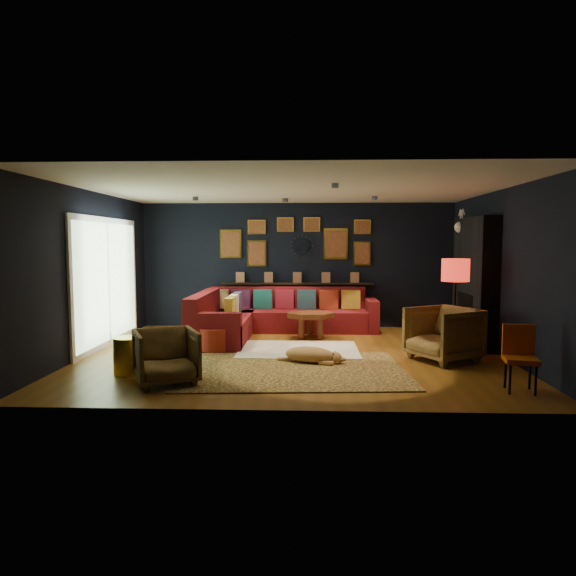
{
  "coord_description": "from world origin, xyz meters",
  "views": [
    {
      "loc": [
        0.23,
        -8.03,
        1.76
      ],
      "look_at": [
        -0.1,
        0.3,
        1.03
      ],
      "focal_mm": 32.0,
      "sensor_mm": 36.0,
      "label": 1
    }
  ],
  "objects_px": {
    "pouf": "(215,339)",
    "armchair_right": "(443,331)",
    "armchair_left": "(166,354)",
    "gold_stool": "(128,355)",
    "sectional": "(265,318)",
    "floor_lamp": "(455,275)",
    "orange_chair": "(520,352)",
    "coffee_table": "(311,317)",
    "dog": "(310,352)"
  },
  "relations": [
    {
      "from": "armchair_left",
      "to": "gold_stool",
      "type": "height_order",
      "value": "armchair_left"
    },
    {
      "from": "sectional",
      "to": "coffee_table",
      "type": "xyz_separation_m",
      "value": [
        0.89,
        -0.42,
        0.07
      ]
    },
    {
      "from": "armchair_right",
      "to": "gold_stool",
      "type": "bearing_deg",
      "value": -108.3
    },
    {
      "from": "pouf",
      "to": "coffee_table",
      "type": "bearing_deg",
      "value": 36.74
    },
    {
      "from": "armchair_left",
      "to": "orange_chair",
      "type": "bearing_deg",
      "value": -27.29
    },
    {
      "from": "sectional",
      "to": "gold_stool",
      "type": "xyz_separation_m",
      "value": [
        -1.59,
        -3.1,
        -0.07
      ]
    },
    {
      "from": "pouf",
      "to": "gold_stool",
      "type": "xyz_separation_m",
      "value": [
        -0.9,
        -1.5,
        0.04
      ]
    },
    {
      "from": "orange_chair",
      "to": "armchair_right",
      "type": "bearing_deg",
      "value": 118.11
    },
    {
      "from": "sectional",
      "to": "pouf",
      "type": "height_order",
      "value": "sectional"
    },
    {
      "from": "sectional",
      "to": "armchair_left",
      "type": "xyz_separation_m",
      "value": [
        -0.93,
        -3.58,
        0.06
      ]
    },
    {
      "from": "gold_stool",
      "to": "orange_chair",
      "type": "distance_m",
      "value": 5.0
    },
    {
      "from": "coffee_table",
      "to": "armchair_left",
      "type": "xyz_separation_m",
      "value": [
        -1.82,
        -3.17,
        -0.01
      ]
    },
    {
      "from": "armchair_left",
      "to": "dog",
      "type": "distance_m",
      "value": 2.15
    },
    {
      "from": "sectional",
      "to": "gold_stool",
      "type": "height_order",
      "value": "sectional"
    },
    {
      "from": "floor_lamp",
      "to": "sectional",
      "type": "bearing_deg",
      "value": 149.17
    },
    {
      "from": "sectional",
      "to": "gold_stool",
      "type": "distance_m",
      "value": 3.48
    },
    {
      "from": "pouf",
      "to": "orange_chair",
      "type": "xyz_separation_m",
      "value": [
        4.06,
        -2.11,
        0.26
      ]
    },
    {
      "from": "armchair_left",
      "to": "gold_stool",
      "type": "distance_m",
      "value": 0.83
    },
    {
      "from": "floor_lamp",
      "to": "dog",
      "type": "height_order",
      "value": "floor_lamp"
    },
    {
      "from": "armchair_left",
      "to": "floor_lamp",
      "type": "height_order",
      "value": "floor_lamp"
    },
    {
      "from": "coffee_table",
      "to": "pouf",
      "type": "bearing_deg",
      "value": -143.26
    },
    {
      "from": "armchair_right",
      "to": "pouf",
      "type": "bearing_deg",
      "value": -129.21
    },
    {
      "from": "armchair_right",
      "to": "gold_stool",
      "type": "relative_size",
      "value": 1.8
    },
    {
      "from": "pouf",
      "to": "armchair_left",
      "type": "bearing_deg",
      "value": -97.01
    },
    {
      "from": "sectional",
      "to": "orange_chair",
      "type": "relative_size",
      "value": 4.32
    },
    {
      "from": "pouf",
      "to": "orange_chair",
      "type": "height_order",
      "value": "orange_chair"
    },
    {
      "from": "sectional",
      "to": "floor_lamp",
      "type": "relative_size",
      "value": 2.24
    },
    {
      "from": "sectional",
      "to": "orange_chair",
      "type": "xyz_separation_m",
      "value": [
        3.38,
        -3.7,
        0.14
      ]
    },
    {
      "from": "armchair_right",
      "to": "gold_stool",
      "type": "xyz_separation_m",
      "value": [
        -4.46,
        -0.94,
        -0.2
      ]
    },
    {
      "from": "gold_stool",
      "to": "orange_chair",
      "type": "height_order",
      "value": "orange_chair"
    },
    {
      "from": "sectional",
      "to": "orange_chair",
      "type": "bearing_deg",
      "value": -47.66
    },
    {
      "from": "coffee_table",
      "to": "gold_stool",
      "type": "height_order",
      "value": "gold_stool"
    },
    {
      "from": "sectional",
      "to": "armchair_left",
      "type": "distance_m",
      "value": 3.7
    },
    {
      "from": "gold_stool",
      "to": "floor_lamp",
      "type": "height_order",
      "value": "floor_lamp"
    },
    {
      "from": "armchair_left",
      "to": "floor_lamp",
      "type": "distance_m",
      "value": 4.49
    },
    {
      "from": "orange_chair",
      "to": "dog",
      "type": "xyz_separation_m",
      "value": [
        -2.5,
        1.28,
        -0.28
      ]
    },
    {
      "from": "pouf",
      "to": "armchair_right",
      "type": "bearing_deg",
      "value": -9.03
    },
    {
      "from": "armchair_left",
      "to": "gold_stool",
      "type": "xyz_separation_m",
      "value": [
        -0.66,
        0.48,
        -0.13
      ]
    },
    {
      "from": "coffee_table",
      "to": "orange_chair",
      "type": "xyz_separation_m",
      "value": [
        2.48,
        -3.29,
        0.07
      ]
    },
    {
      "from": "coffee_table",
      "to": "armchair_right",
      "type": "xyz_separation_m",
      "value": [
        1.98,
        -1.74,
        0.06
      ]
    },
    {
      "from": "gold_stool",
      "to": "armchair_right",
      "type": "bearing_deg",
      "value": 11.87
    },
    {
      "from": "floor_lamp",
      "to": "armchair_right",
      "type": "bearing_deg",
      "value": -128.74
    },
    {
      "from": "sectional",
      "to": "armchair_right",
      "type": "relative_size",
      "value": 3.81
    },
    {
      "from": "sectional",
      "to": "orange_chair",
      "type": "height_order",
      "value": "sectional"
    },
    {
      "from": "orange_chair",
      "to": "floor_lamp",
      "type": "distance_m",
      "value": 2.04
    },
    {
      "from": "armchair_left",
      "to": "sectional",
      "type": "bearing_deg",
      "value": 49.79
    },
    {
      "from": "coffee_table",
      "to": "pouf",
      "type": "relative_size",
      "value": 1.82
    },
    {
      "from": "coffee_table",
      "to": "dog",
      "type": "height_order",
      "value": "coffee_table"
    },
    {
      "from": "sectional",
      "to": "floor_lamp",
      "type": "distance_m",
      "value": 3.75
    },
    {
      "from": "dog",
      "to": "armchair_left",
      "type": "bearing_deg",
      "value": -132.06
    }
  ]
}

